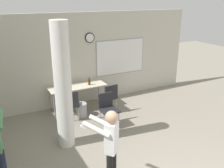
# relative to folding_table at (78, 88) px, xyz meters

# --- Properties ---
(wall_back) EXTENTS (8.00, 0.15, 2.80)m
(wall_back) POSITION_rel_folding_table_xyz_m (0.18, 0.46, 0.72)
(wall_back) COLOR beige
(wall_back) RESTS_ON ground_plane
(support_pillar) EXTENTS (0.37, 0.37, 2.80)m
(support_pillar) POSITION_rel_folding_table_xyz_m (-0.90, -1.69, 0.72)
(support_pillar) COLOR white
(support_pillar) RESTS_ON ground_plane
(folding_table) EXTENTS (1.69, 0.61, 0.73)m
(folding_table) POSITION_rel_folding_table_xyz_m (0.00, 0.00, 0.00)
(folding_table) COLOR beige
(folding_table) RESTS_ON ground_plane
(bottle_on_table) EXTENTS (0.08, 0.08, 0.23)m
(bottle_on_table) POSITION_rel_folding_table_xyz_m (0.35, -0.06, 0.14)
(bottle_on_table) COLOR #4C3319
(bottle_on_table) RESTS_ON folding_table
(waste_bin) EXTENTS (0.31, 0.31, 0.39)m
(waste_bin) POSITION_rel_folding_table_xyz_m (-0.09, -0.51, -0.48)
(waste_bin) COLOR #B2B2B7
(waste_bin) RESTS_ON ground_plane
(chair_table_left) EXTENTS (0.56, 0.56, 0.87)m
(chair_table_left) POSITION_rel_folding_table_xyz_m (-0.41, -0.61, -0.17)
(chair_table_left) COLOR #232328
(chair_table_left) RESTS_ON ground_plane
(chair_table_front) EXTENTS (0.45, 0.45, 0.87)m
(chair_table_front) POSITION_rel_folding_table_xyz_m (0.35, -1.32, -0.17)
(chair_table_front) COLOR #232328
(chair_table_front) RESTS_ON ground_plane
(chair_table_right) EXTENTS (0.47, 0.47, 0.87)m
(chair_table_right) POSITION_rel_folding_table_xyz_m (0.73, -0.63, -0.17)
(chair_table_right) COLOR #232328
(chair_table_right) RESTS_ON ground_plane
(person_playing_front) EXTENTS (0.58, 0.60, 1.52)m
(person_playing_front) POSITION_rel_folding_table_xyz_m (-0.66, -3.42, 0.22)
(person_playing_front) COLOR black
(person_playing_front) RESTS_ON ground_plane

